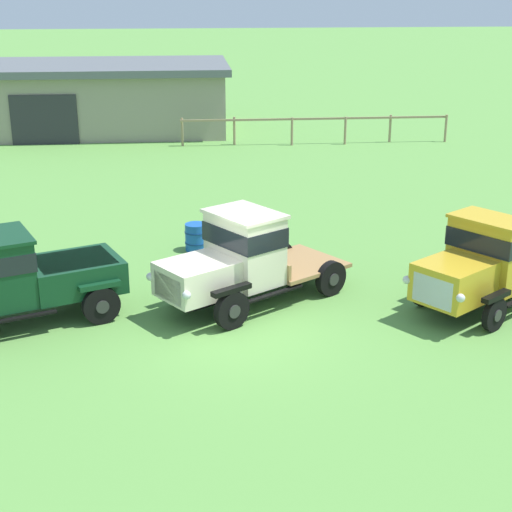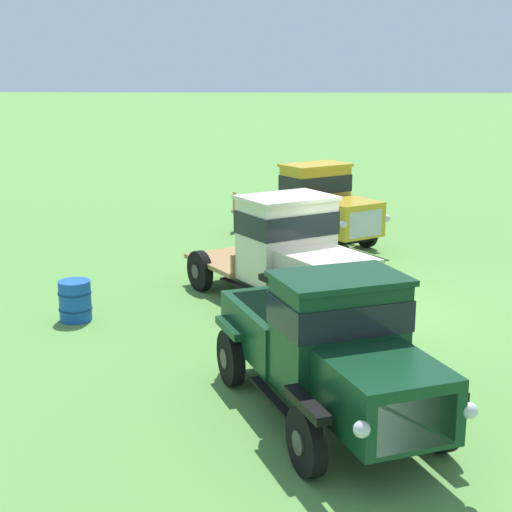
# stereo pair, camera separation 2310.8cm
# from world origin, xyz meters

# --- Properties ---
(ground_plane) EXTENTS (240.00, 240.00, 0.00)m
(ground_plane) POSITION_xyz_m (0.00, 0.00, 0.00)
(ground_plane) COLOR #5B9342
(vintage_truck_foreground_near) EXTENTS (5.08, 3.47, 2.21)m
(vintage_truck_foreground_near) POSITION_xyz_m (-4.94, 0.97, 1.12)
(vintage_truck_foreground_near) COLOR black
(vintage_truck_foreground_near) RESTS_ON ground
(vintage_truck_second_in_line) EXTENTS (5.23, 4.36, 2.36)m
(vintage_truck_second_in_line) POSITION_xyz_m (0.22, 1.52, 1.22)
(vintage_truck_second_in_line) COLOR black
(vintage_truck_second_in_line) RESTS_ON ground
(vintage_truck_midrow_center) EXTENTS (5.18, 4.44, 2.28)m
(vintage_truck_midrow_center) POSITION_xyz_m (6.04, 0.74, 1.15)
(vintage_truck_midrow_center) COLOR black
(vintage_truck_midrow_center) RESTS_ON ground
(oil_drum_beside_row) EXTENTS (0.67, 0.67, 0.81)m
(oil_drum_beside_row) POSITION_xyz_m (-0.74, 5.81, 0.41)
(oil_drum_beside_row) COLOR #1951B2
(oil_drum_beside_row) RESTS_ON ground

